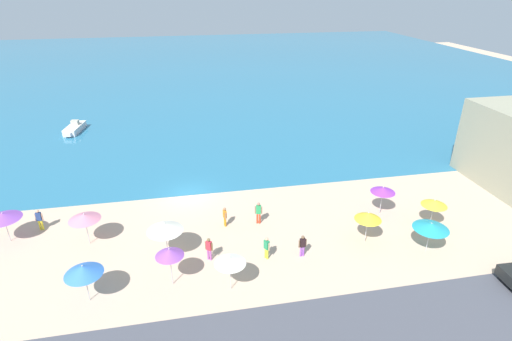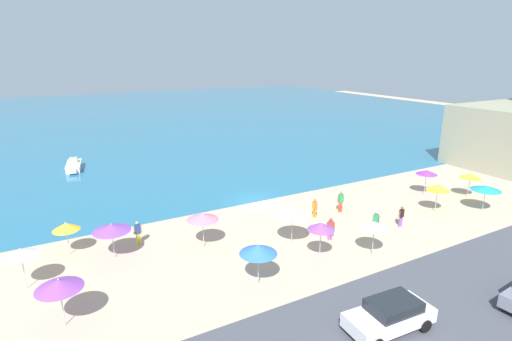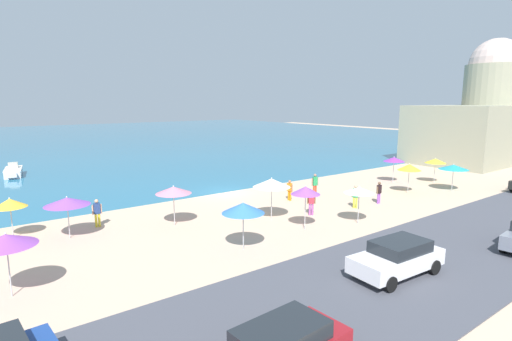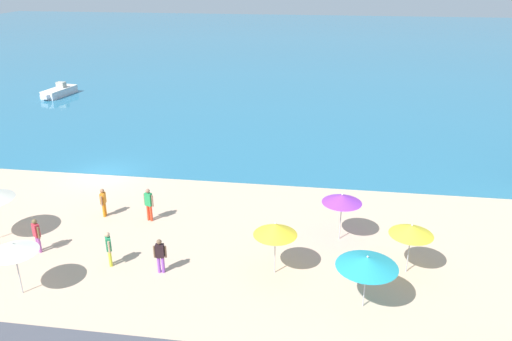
{
  "view_description": "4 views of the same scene",
  "coord_description": "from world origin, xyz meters",
  "px_view_note": "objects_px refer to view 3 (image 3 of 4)",
  "views": [
    {
      "loc": [
        -0.03,
        -30.77,
        16.9
      ],
      "look_at": [
        6.06,
        0.75,
        1.5
      ],
      "focal_mm": 28.0,
      "sensor_mm": 36.0,
      "label": 1
    },
    {
      "loc": [
        -16.05,
        -29.07,
        12.73
      ],
      "look_at": [
        1.56,
        2.74,
        2.0
      ],
      "focal_mm": 28.0,
      "sensor_mm": 36.0,
      "label": 2
    },
    {
      "loc": [
        -17.28,
        -27.33,
        7.45
      ],
      "look_at": [
        2.17,
        -1.48,
        1.82
      ],
      "focal_mm": 28.0,
      "sensor_mm": 36.0,
      "label": 3
    },
    {
      "loc": [
        13.91,
        -27.47,
        12.4
      ],
      "look_at": [
        9.98,
        -0.8,
        1.23
      ],
      "focal_mm": 35.0,
      "sensor_mm": 36.0,
      "label": 4
    }
  ],
  "objects_px": {
    "beach_umbrella_1": "(394,159)",
    "beach_umbrella_12": "(6,240)",
    "beach_umbrella_2": "(243,208)",
    "beach_umbrella_6": "(306,190)",
    "beach_umbrella_11": "(67,201)",
    "bather_1": "(311,201)",
    "parked_car_4": "(397,257)",
    "beach_umbrella_0": "(454,167)",
    "beach_umbrella_5": "(272,183)",
    "harbor_fortress": "(482,117)",
    "beach_umbrella_8": "(359,190)",
    "skiff_nearshore": "(13,172)",
    "beach_umbrella_3": "(10,203)",
    "bather_5": "(315,184)",
    "beach_umbrella_4": "(435,161)",
    "bather_4": "(355,195)",
    "beach_umbrella_9": "(409,167)",
    "beach_umbrella_10": "(173,190)",
    "bather_0": "(290,189)",
    "bather_3": "(379,191)",
    "bather_2": "(97,211)"
  },
  "relations": [
    {
      "from": "beach_umbrella_12",
      "to": "skiff_nearshore",
      "type": "height_order",
      "value": "beach_umbrella_12"
    },
    {
      "from": "bather_0",
      "to": "bather_4",
      "type": "height_order",
      "value": "bather_4"
    },
    {
      "from": "beach_umbrella_1",
      "to": "beach_umbrella_12",
      "type": "relative_size",
      "value": 0.94
    },
    {
      "from": "beach_umbrella_0",
      "to": "harbor_fortress",
      "type": "relative_size",
      "value": 0.14
    },
    {
      "from": "beach_umbrella_12",
      "to": "beach_umbrella_9",
      "type": "bearing_deg",
      "value": 1.88
    },
    {
      "from": "beach_umbrella_1",
      "to": "parked_car_4",
      "type": "distance_m",
      "value": 21.37
    },
    {
      "from": "beach_umbrella_0",
      "to": "beach_umbrella_5",
      "type": "distance_m",
      "value": 17.66
    },
    {
      "from": "beach_umbrella_1",
      "to": "beach_umbrella_5",
      "type": "xyz_separation_m",
      "value": [
        -16.56,
        -2.41,
        0.23
      ]
    },
    {
      "from": "beach_umbrella_11",
      "to": "bather_1",
      "type": "distance_m",
      "value": 14.69
    },
    {
      "from": "beach_umbrella_5",
      "to": "beach_umbrella_12",
      "type": "distance_m",
      "value": 14.59
    },
    {
      "from": "beach_umbrella_2",
      "to": "harbor_fortress",
      "type": "height_order",
      "value": "harbor_fortress"
    },
    {
      "from": "beach_umbrella_11",
      "to": "bather_1",
      "type": "xyz_separation_m",
      "value": [
        13.83,
        -4.82,
        -1.13
      ]
    },
    {
      "from": "beach_umbrella_3",
      "to": "bather_5",
      "type": "height_order",
      "value": "beach_umbrella_3"
    },
    {
      "from": "beach_umbrella_8",
      "to": "parked_car_4",
      "type": "relative_size",
      "value": 0.54
    },
    {
      "from": "beach_umbrella_0",
      "to": "beach_umbrella_1",
      "type": "bearing_deg",
      "value": 99.8
    },
    {
      "from": "beach_umbrella_5",
      "to": "bather_4",
      "type": "distance_m",
      "value": 6.79
    },
    {
      "from": "bather_0",
      "to": "parked_car_4",
      "type": "distance_m",
      "value": 13.77
    },
    {
      "from": "beach_umbrella_1",
      "to": "harbor_fortress",
      "type": "xyz_separation_m",
      "value": [
        21.25,
        1.96,
        3.28
      ]
    },
    {
      "from": "beach_umbrella_10",
      "to": "bather_1",
      "type": "bearing_deg",
      "value": -22.67
    },
    {
      "from": "beach_umbrella_1",
      "to": "beach_umbrella_10",
      "type": "relative_size",
      "value": 0.98
    },
    {
      "from": "beach_umbrella_4",
      "to": "bather_0",
      "type": "xyz_separation_m",
      "value": [
        -15.2,
        3.02,
        -1.17
      ]
    },
    {
      "from": "beach_umbrella_1",
      "to": "beach_umbrella_9",
      "type": "height_order",
      "value": "beach_umbrella_9"
    },
    {
      "from": "bather_3",
      "to": "bather_4",
      "type": "height_order",
      "value": "bather_4"
    },
    {
      "from": "beach_umbrella_9",
      "to": "beach_umbrella_0",
      "type": "bearing_deg",
      "value": -25.75
    },
    {
      "from": "beach_umbrella_0",
      "to": "beach_umbrella_5",
      "type": "height_order",
      "value": "beach_umbrella_5"
    },
    {
      "from": "beach_umbrella_0",
      "to": "beach_umbrella_9",
      "type": "xyz_separation_m",
      "value": [
        -3.69,
        1.78,
        0.12
      ]
    },
    {
      "from": "bather_1",
      "to": "beach_umbrella_4",
      "type": "bearing_deg",
      "value": 2.77
    },
    {
      "from": "beach_umbrella_1",
      "to": "beach_umbrella_6",
      "type": "distance_m",
      "value": 17.07
    },
    {
      "from": "beach_umbrella_1",
      "to": "beach_umbrella_3",
      "type": "relative_size",
      "value": 1.05
    },
    {
      "from": "beach_umbrella_9",
      "to": "skiff_nearshore",
      "type": "bearing_deg",
      "value": 131.9
    },
    {
      "from": "beach_umbrella_5",
      "to": "beach_umbrella_4",
      "type": "bearing_deg",
      "value": -0.03
    },
    {
      "from": "beach_umbrella_6",
      "to": "bather_5",
      "type": "relative_size",
      "value": 1.47
    },
    {
      "from": "beach_umbrella_11",
      "to": "bather_0",
      "type": "height_order",
      "value": "beach_umbrella_11"
    },
    {
      "from": "beach_umbrella_9",
      "to": "harbor_fortress",
      "type": "bearing_deg",
      "value": 12.43
    },
    {
      "from": "beach_umbrella_6",
      "to": "beach_umbrella_11",
      "type": "height_order",
      "value": "beach_umbrella_6"
    },
    {
      "from": "beach_umbrella_9",
      "to": "beach_umbrella_12",
      "type": "bearing_deg",
      "value": -178.12
    },
    {
      "from": "beach_umbrella_11",
      "to": "harbor_fortress",
      "type": "height_order",
      "value": "harbor_fortress"
    },
    {
      "from": "beach_umbrella_2",
      "to": "parked_car_4",
      "type": "height_order",
      "value": "beach_umbrella_2"
    },
    {
      "from": "bather_4",
      "to": "parked_car_4",
      "type": "relative_size",
      "value": 0.38
    },
    {
      "from": "bather_2",
      "to": "bather_3",
      "type": "bearing_deg",
      "value": -20.28
    },
    {
      "from": "beach_umbrella_1",
      "to": "bather_4",
      "type": "relative_size",
      "value": 1.47
    },
    {
      "from": "beach_umbrella_10",
      "to": "beach_umbrella_1",
      "type": "bearing_deg",
      "value": -0.5
    },
    {
      "from": "beach_umbrella_2",
      "to": "beach_umbrella_6",
      "type": "relative_size",
      "value": 0.95
    },
    {
      "from": "harbor_fortress",
      "to": "bather_4",
      "type": "bearing_deg",
      "value": -169.54
    },
    {
      "from": "beach_umbrella_8",
      "to": "bather_1",
      "type": "distance_m",
      "value": 3.42
    },
    {
      "from": "beach_umbrella_4",
      "to": "beach_umbrella_6",
      "type": "bearing_deg",
      "value": -171.84
    },
    {
      "from": "beach_umbrella_11",
      "to": "beach_umbrella_4",
      "type": "bearing_deg",
      "value": -7.49
    },
    {
      "from": "beach_umbrella_11",
      "to": "bather_5",
      "type": "xyz_separation_m",
      "value": [
        17.89,
        -1.13,
        -1.05
      ]
    },
    {
      "from": "beach_umbrella_5",
      "to": "bather_1",
      "type": "height_order",
      "value": "beach_umbrella_5"
    },
    {
      "from": "beach_umbrella_8",
      "to": "skiff_nearshore",
      "type": "bearing_deg",
      "value": 116.03
    }
  ]
}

